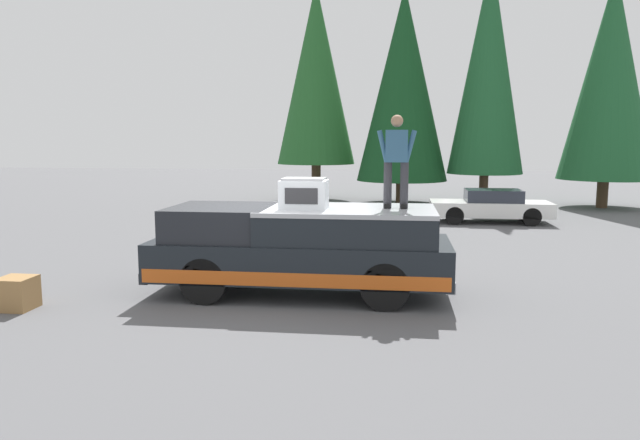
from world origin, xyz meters
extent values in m
plane|color=#565659|center=(0.00, 0.00, 0.00)|extent=(90.00, 90.00, 0.00)
cube|color=black|center=(0.21, -0.44, 0.70)|extent=(2.00, 5.50, 0.70)
cube|color=#CC5619|center=(0.21, -0.44, 0.51)|extent=(2.01, 5.39, 0.24)
cube|color=black|center=(0.21, 1.07, 1.35)|extent=(1.84, 1.87, 0.60)
cube|color=black|center=(0.21, -1.32, 1.31)|extent=(1.92, 3.19, 0.52)
cube|color=#A8AAAF|center=(0.21, -1.32, 1.61)|extent=(1.94, 3.19, 0.08)
cube|color=#232326|center=(0.21, 2.25, 0.43)|extent=(1.96, 0.16, 0.20)
cube|color=#B2B5BA|center=(0.21, -3.13, 0.43)|extent=(1.96, 0.16, 0.20)
cylinder|color=black|center=(-0.64, 1.15, 0.42)|extent=(0.30, 0.84, 0.84)
cylinder|color=black|center=(1.06, 1.15, 0.42)|extent=(0.30, 0.84, 0.84)
cylinder|color=black|center=(-0.64, -2.04, 0.42)|extent=(0.30, 0.84, 0.84)
cylinder|color=black|center=(1.06, -2.04, 0.42)|extent=(0.30, 0.84, 0.84)
cube|color=silver|center=(0.02, -0.54, 1.91)|extent=(0.64, 0.84, 0.52)
cube|color=#2D2D30|center=(-0.30, -0.54, 1.91)|extent=(0.01, 0.59, 0.29)
cube|color=#99999E|center=(0.02, -0.54, 2.19)|extent=(0.58, 0.76, 0.04)
cylinder|color=#333338|center=(0.34, -2.34, 2.07)|extent=(0.15, 0.15, 0.84)
cube|color=black|center=(0.30, -2.34, 1.69)|extent=(0.26, 0.11, 0.08)
cylinder|color=#333338|center=(0.34, -2.04, 2.07)|extent=(0.15, 0.15, 0.84)
cube|color=black|center=(0.30, -2.04, 1.69)|extent=(0.26, 0.11, 0.08)
cube|color=#335B7A|center=(0.34, -2.19, 2.78)|extent=(0.24, 0.40, 0.58)
sphere|color=#A37A5B|center=(0.34, -2.19, 3.23)|extent=(0.22, 0.22, 0.22)
cylinder|color=#335B7A|center=(0.31, -2.44, 2.78)|extent=(0.09, 0.23, 0.58)
cylinder|color=#335B7A|center=(0.31, -1.95, 2.78)|extent=(0.09, 0.23, 0.58)
cube|color=white|center=(10.58, -5.47, 0.49)|extent=(1.64, 4.10, 0.50)
cube|color=#282D38|center=(10.58, -5.57, 0.95)|extent=(1.31, 1.89, 0.42)
cylinder|color=black|center=(9.86, -4.20, 0.31)|extent=(0.20, 0.62, 0.62)
cylinder|color=black|center=(11.30, -4.20, 0.31)|extent=(0.20, 0.62, 0.62)
cylinder|color=black|center=(9.86, -6.74, 0.31)|extent=(0.20, 0.62, 0.62)
cylinder|color=black|center=(11.30, -6.74, 0.31)|extent=(0.20, 0.62, 0.62)
cube|color=olive|center=(-1.40, 4.24, 0.28)|extent=(0.56, 0.56, 0.56)
cylinder|color=#4C3826|center=(15.82, -10.91, 0.61)|extent=(0.46, 0.46, 1.21)
cone|color=#1E562D|center=(15.82, -10.91, 5.48)|extent=(3.81, 3.81, 8.54)
cylinder|color=#4C3826|center=(16.09, -6.02, 0.70)|extent=(0.39, 0.39, 1.40)
cone|color=#1E562D|center=(16.09, -6.02, 6.00)|extent=(3.23, 3.23, 9.18)
cylinder|color=#4C3826|center=(16.45, -2.44, 0.52)|extent=(0.49, 0.49, 1.05)
cone|color=#14421E|center=(16.45, -2.44, 5.29)|extent=(4.04, 4.04, 8.49)
cylinder|color=#4C3826|center=(17.62, 1.62, 0.86)|extent=(0.44, 0.44, 1.73)
cone|color=#235B28|center=(17.62, 1.62, 5.92)|extent=(3.68, 3.68, 8.38)
camera|label=1|loc=(-10.54, -2.19, 2.91)|focal=33.19mm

